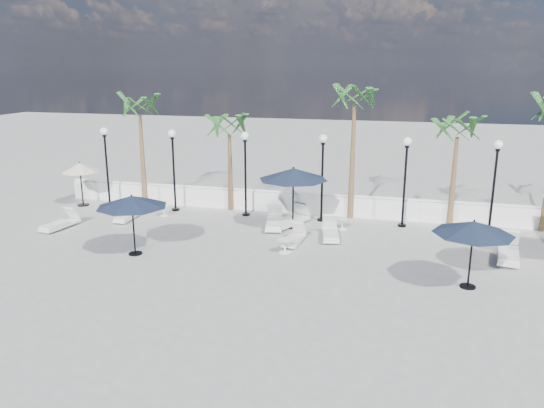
% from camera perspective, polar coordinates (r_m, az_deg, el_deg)
% --- Properties ---
extents(ground, '(100.00, 100.00, 0.00)m').
position_cam_1_polar(ground, '(17.66, 1.94, -7.67)').
color(ground, gray).
rests_on(ground, ground).
extents(balustrade, '(26.00, 0.30, 1.01)m').
position_cam_1_polar(balustrade, '(24.52, 5.70, -0.09)').
color(balustrade, white).
rests_on(balustrade, ground).
extents(lamppost_0, '(0.36, 0.36, 3.84)m').
position_cam_1_polar(lamppost_0, '(26.76, -17.43, 5.00)').
color(lamppost_0, black).
rests_on(lamppost_0, ground).
extents(lamppost_1, '(0.36, 0.36, 3.84)m').
position_cam_1_polar(lamppost_1, '(25.12, -10.58, 4.82)').
color(lamppost_1, black).
rests_on(lamppost_1, ground).
extents(lamppost_2, '(0.36, 0.36, 3.84)m').
position_cam_1_polar(lamppost_2, '(23.88, -2.89, 4.54)').
color(lamppost_2, black).
rests_on(lamppost_2, ground).
extents(lamppost_3, '(0.36, 0.36, 3.84)m').
position_cam_1_polar(lamppost_3, '(23.11, 5.45, 4.14)').
color(lamppost_3, black).
rests_on(lamppost_3, ground).
extents(lamppost_4, '(0.36, 0.36, 3.84)m').
position_cam_1_polar(lamppost_4, '(22.85, 14.17, 3.63)').
color(lamppost_4, black).
rests_on(lamppost_4, ground).
extents(lamppost_5, '(0.36, 0.36, 3.84)m').
position_cam_1_polar(lamppost_5, '(23.13, 22.87, 3.04)').
color(lamppost_5, black).
rests_on(lamppost_5, ground).
extents(palm_0, '(2.60, 2.60, 5.50)m').
position_cam_1_polar(palm_0, '(26.46, -14.06, 9.59)').
color(palm_0, brown).
rests_on(palm_0, ground).
extents(palm_1, '(2.60, 2.60, 4.70)m').
position_cam_1_polar(palm_1, '(24.75, -4.62, 7.83)').
color(palm_1, brown).
rests_on(palm_1, ground).
extents(palm_2, '(2.60, 2.60, 6.10)m').
position_cam_1_polar(palm_2, '(23.41, 8.88, 10.65)').
color(palm_2, brown).
rests_on(palm_2, ground).
extents(palm_3, '(2.60, 2.60, 4.90)m').
position_cam_1_polar(palm_3, '(23.51, 19.32, 7.16)').
color(palm_3, brown).
rests_on(palm_3, ground).
extents(lounger_0, '(0.88, 1.94, 0.70)m').
position_cam_1_polar(lounger_0, '(24.12, -21.84, -1.94)').
color(lounger_0, white).
rests_on(lounger_0, ground).
extents(lounger_1, '(0.62, 1.75, 0.65)m').
position_cam_1_polar(lounger_1, '(24.51, -15.26, -1.16)').
color(lounger_1, white).
rests_on(lounger_1, ground).
extents(lounger_2, '(1.07, 2.16, 0.77)m').
position_cam_1_polar(lounger_2, '(22.55, 0.25, -1.91)').
color(lounger_2, white).
rests_on(lounger_2, ground).
extents(lounger_3, '(1.47, 2.23, 0.80)m').
position_cam_1_polar(lounger_3, '(22.81, 2.02, -1.69)').
color(lounger_3, white).
rests_on(lounger_3, ground).
extents(lounger_4, '(0.69, 1.73, 0.63)m').
position_cam_1_polar(lounger_4, '(20.59, 2.40, -3.70)').
color(lounger_4, white).
rests_on(lounger_4, ground).
extents(lounger_5, '(0.98, 2.02, 0.73)m').
position_cam_1_polar(lounger_5, '(21.32, 6.31, -3.04)').
color(lounger_5, white).
rests_on(lounger_5, ground).
extents(lounger_7, '(1.03, 2.25, 0.81)m').
position_cam_1_polar(lounger_7, '(20.66, 24.09, -4.80)').
color(lounger_7, white).
rests_on(lounger_7, ground).
extents(side_table_0, '(0.47, 0.47, 0.46)m').
position_cam_1_polar(side_table_0, '(24.74, -11.55, -0.65)').
color(side_table_0, white).
rests_on(side_table_0, ground).
extents(side_table_1, '(0.53, 0.53, 0.51)m').
position_cam_1_polar(side_table_1, '(19.58, 1.39, -4.40)').
color(side_table_1, white).
rests_on(side_table_1, ground).
extents(side_table_2, '(0.48, 0.48, 0.47)m').
position_cam_1_polar(side_table_2, '(22.49, 7.57, -2.03)').
color(side_table_2, white).
rests_on(side_table_2, ground).
extents(parasol_navy_left, '(2.56, 2.56, 2.26)m').
position_cam_1_polar(parasol_navy_left, '(19.58, -14.85, 0.25)').
color(parasol_navy_left, black).
rests_on(parasol_navy_left, ground).
extents(parasol_navy_mid, '(2.93, 2.93, 2.63)m').
position_cam_1_polar(parasol_navy_mid, '(22.09, 2.30, 3.21)').
color(parasol_navy_mid, black).
rests_on(parasol_navy_mid, ground).
extents(parasol_navy_right, '(2.46, 2.46, 2.21)m').
position_cam_1_polar(parasol_navy_right, '(17.21, 20.86, -2.44)').
color(parasol_navy_right, black).
rests_on(parasol_navy_right, ground).
extents(parasol_cream_small, '(1.78, 1.78, 2.18)m').
position_cam_1_polar(parasol_cream_small, '(27.32, -19.96, 3.64)').
color(parasol_cream_small, black).
rests_on(parasol_cream_small, ground).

